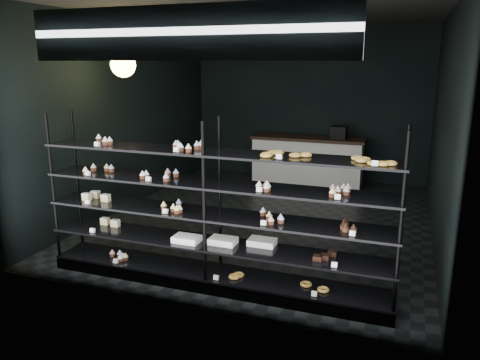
# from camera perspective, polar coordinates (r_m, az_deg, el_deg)

# --- Properties ---
(room) EXTENTS (5.01, 6.01, 3.20)m
(room) POSITION_cam_1_polar(r_m,az_deg,el_deg) (7.32, 3.51, 7.22)
(room) COLOR black
(room) RESTS_ON ground
(display_shelf) EXTENTS (4.00, 0.50, 1.91)m
(display_shelf) POSITION_cam_1_polar(r_m,az_deg,el_deg) (5.28, -3.63, -6.46)
(display_shelf) COLOR black
(display_shelf) RESTS_ON room
(signage) EXTENTS (3.30, 0.05, 0.50)m
(signage) POSITION_cam_1_polar(r_m,az_deg,el_deg) (4.54, -7.26, 17.38)
(signage) COLOR #0D2244
(signage) RESTS_ON room
(pendant_lamp) EXTENTS (0.35, 0.35, 0.90)m
(pendant_lamp) POSITION_cam_1_polar(r_m,az_deg,el_deg) (6.91, -14.07, 13.49)
(pendant_lamp) COLOR black
(pendant_lamp) RESTS_ON room
(service_counter) EXTENTS (2.33, 0.65, 1.23)m
(service_counter) POSITION_cam_1_polar(r_m,az_deg,el_deg) (9.86, 8.28, 2.47)
(service_counter) COLOR silver
(service_counter) RESTS_ON room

